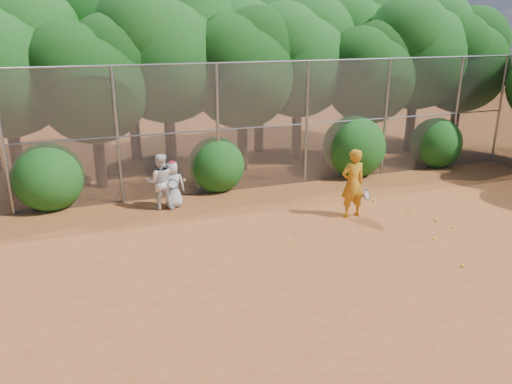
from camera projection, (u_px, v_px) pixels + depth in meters
name	position (u px, v px, depth m)	size (l,w,h in m)	color
ground	(337.00, 269.00, 10.92)	(80.00, 80.00, 0.00)	#A05124
fence_back	(245.00, 126.00, 15.58)	(20.05, 0.09, 4.03)	gray
tree_1	(3.00, 56.00, 15.01)	(4.64, 4.03, 6.35)	black
tree_2	(93.00, 75.00, 15.35)	(3.99, 3.47, 5.47)	black
tree_3	(167.00, 46.00, 16.79)	(4.89, 4.26, 6.70)	black
tree_4	(243.00, 64.00, 17.24)	(4.19, 3.64, 5.73)	black
tree_5	(300.00, 53.00, 18.66)	(4.51, 3.92, 6.17)	black
tree_6	(371.00, 69.00, 18.74)	(3.86, 3.36, 5.29)	black
tree_7	(419.00, 45.00, 19.82)	(4.77, 4.14, 6.53)	black
tree_8	(463.00, 57.00, 20.33)	(4.25, 3.70, 5.82)	black
tree_10	(129.00, 37.00, 18.36)	(5.15, 4.48, 7.06)	black
tree_11	(260.00, 49.00, 19.74)	(4.64, 4.03, 6.35)	black
tree_12	(353.00, 38.00, 21.59)	(5.02, 4.37, 6.88)	black
bush_0	(48.00, 174.00, 14.32)	(2.00, 2.00, 2.00)	#134F14
bush_1	(216.00, 162.00, 15.94)	(1.80, 1.80, 1.80)	#134F14
bush_2	(354.00, 144.00, 17.46)	(2.20, 2.20, 2.20)	#134F14
bush_3	(436.00, 141.00, 18.62)	(1.90, 1.90, 1.90)	#134F14
player_yellow	(353.00, 183.00, 13.61)	(0.87, 0.58, 1.92)	orange
player_teen	(173.00, 184.00, 14.42)	(0.68, 0.46, 1.40)	silver
player_white	(161.00, 182.00, 14.24)	(0.91, 0.81, 1.63)	white
ball_0	(436.00, 220.00, 13.54)	(0.07, 0.07, 0.07)	#D3EB2A
ball_1	(408.00, 209.00, 14.33)	(0.07, 0.07, 0.07)	#D3EB2A
ball_2	(462.00, 266.00, 11.00)	(0.07, 0.07, 0.07)	#D3EB2A
ball_3	(434.00, 239.00, 12.37)	(0.07, 0.07, 0.07)	#D3EB2A
ball_4	(289.00, 240.00, 12.28)	(0.07, 0.07, 0.07)	#D3EB2A
ball_5	(373.00, 200.00, 15.09)	(0.07, 0.07, 0.07)	#D3EB2A
ball_6	(454.00, 227.00, 13.07)	(0.07, 0.07, 0.07)	#D3EB2A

